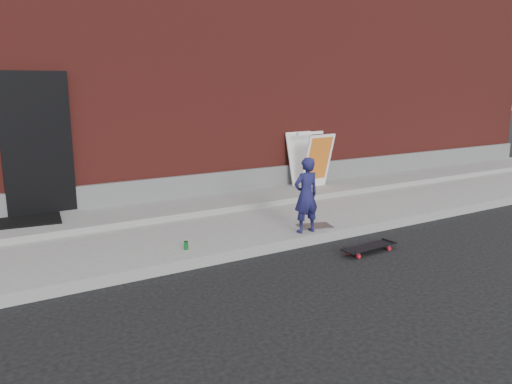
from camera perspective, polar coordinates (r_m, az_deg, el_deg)
ground at (r=7.07m, az=2.31°, el=-6.94°), size 80.00×80.00×0.00m
sidewalk at (r=8.28m, az=-3.40°, el=-3.52°), size 20.00×3.00×0.15m
apron at (r=9.03m, az=-6.07°, el=-1.42°), size 20.00×1.20×0.10m
building at (r=13.10m, az=-15.08°, el=12.59°), size 20.00×8.10×5.00m
child at (r=7.40m, az=5.74°, el=-0.37°), size 0.42×0.29×1.13m
skateboard at (r=7.22m, az=12.81°, el=-6.15°), size 0.88×0.26×0.10m
pizza_sign at (r=10.35m, az=6.23°, el=3.77°), size 0.73×0.84×1.12m
soda_can at (r=6.78m, az=-8.01°, el=-6.06°), size 0.08×0.08×0.11m
doormat at (r=8.51m, az=-24.82°, el=-2.91°), size 1.10×0.93×0.03m
utility_plate at (r=7.83m, az=6.76°, el=-3.89°), size 0.58×0.45×0.02m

